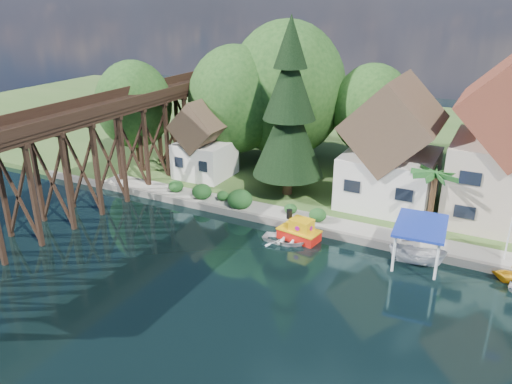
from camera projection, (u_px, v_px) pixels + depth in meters
ground at (228, 271)px, 34.14m from camera, size 140.00×140.00×0.00m
bank at (365, 144)px, 62.14m from camera, size 140.00×52.00×0.50m
seawall at (323, 232)px, 38.94m from camera, size 60.00×0.40×0.62m
promenade at (353, 228)px, 39.08m from camera, size 50.00×2.60×0.06m
trestle_bridge at (97, 146)px, 43.23m from camera, size 4.12×44.18×9.30m
house_left at (392, 151)px, 42.49m from camera, size 7.64×8.64×11.02m
house_center at (512, 150)px, 38.60m from camera, size 8.65×9.18×13.89m
shed at (205, 144)px, 49.38m from camera, size 5.09×5.40×7.85m
bg_trees at (345, 108)px, 48.58m from camera, size 49.90×13.30×10.57m
shrubs at (235, 197)px, 43.29m from camera, size 15.76×2.47×1.70m
conifer at (289, 113)px, 43.21m from camera, size 6.37×6.37×15.69m
palm_tree at (435, 176)px, 37.41m from camera, size 4.47×4.47×5.04m
tugboat at (300, 231)px, 38.23m from camera, size 3.41×2.22×2.30m
boat_white_a at (286, 238)px, 37.87m from camera, size 3.76×2.84×0.73m
boat_canopy at (418, 247)px, 34.44m from camera, size 3.99×5.05×3.10m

